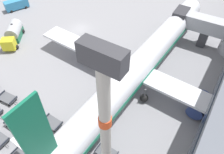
# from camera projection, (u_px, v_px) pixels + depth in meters

# --- Properties ---
(ground_plane) EXTENTS (500.00, 500.00, 0.00)m
(ground_plane) POSITION_uv_depth(u_px,v_px,m) (80.00, 29.00, 48.78)
(ground_plane) COLOR gray
(jet_bridge) EXTENTS (14.21, 4.45, 6.16)m
(jet_bridge) POSITION_uv_depth(u_px,v_px,m) (215.00, 31.00, 41.71)
(jet_bridge) COLOR #A8AAB2
(jet_bridge) RESTS_ON ground_plane
(airplane) EXTENTS (40.06, 47.22, 14.63)m
(airplane) POSITION_uv_depth(u_px,v_px,m) (141.00, 64.00, 35.35)
(airplane) COLOR silver
(airplane) RESTS_ON ground_plane
(fuel_tanker_primary) EXTENTS (6.53, 7.67, 3.31)m
(fuel_tanker_primary) POSITION_uv_depth(u_px,v_px,m) (13.00, 34.00, 45.08)
(fuel_tanker_primary) COLOR yellow
(fuel_tanker_primary) RESTS_ON ground_plane
(service_van) EXTENTS (4.00, 5.93, 2.31)m
(service_van) POSITION_uv_depth(u_px,v_px,m) (17.00, 4.00, 54.22)
(service_van) COLOR teal
(service_van) RESTS_ON ground_plane
(baggage_dolly_row_mid_a_col_c) EXTENTS (3.44, 1.84, 0.92)m
(baggage_dolly_row_mid_a_col_c) POSITION_uv_depth(u_px,v_px,m) (15.00, 124.00, 31.06)
(baggage_dolly_row_mid_a_col_c) COLOR #515459
(baggage_dolly_row_mid_a_col_c) RESTS_ON ground_plane
(baggage_dolly_row_mid_a_col_d) EXTENTS (3.49, 1.97, 0.92)m
(baggage_dolly_row_mid_a_col_d) POSITION_uv_depth(u_px,v_px,m) (38.00, 138.00, 29.59)
(baggage_dolly_row_mid_a_col_d) COLOR #515459
(baggage_dolly_row_mid_a_col_d) RESTS_ON ground_plane
(baggage_dolly_row_mid_a_col_e) EXTENTS (3.47, 1.93, 0.92)m
(baggage_dolly_row_mid_a_col_e) POSITION_uv_depth(u_px,v_px,m) (65.00, 154.00, 28.00)
(baggage_dolly_row_mid_a_col_e) COLOR #515459
(baggage_dolly_row_mid_a_col_e) RESTS_ON ground_plane
(baggage_dolly_row_mid_b_col_b) EXTENTS (3.48, 1.96, 0.92)m
(baggage_dolly_row_mid_b_col_b) POSITION_uv_depth(u_px,v_px,m) (8.00, 98.00, 34.36)
(baggage_dolly_row_mid_b_col_b) COLOR #515459
(baggage_dolly_row_mid_b_col_b) RESTS_ON ground_plane
(baggage_dolly_row_mid_b_col_c) EXTENTS (3.44, 1.84, 0.92)m
(baggage_dolly_row_mid_b_col_c) POSITION_uv_depth(u_px,v_px,m) (29.00, 110.00, 32.78)
(baggage_dolly_row_mid_b_col_c) COLOR #515459
(baggage_dolly_row_mid_b_col_c) RESTS_ON ground_plane
(baggage_dolly_row_mid_b_col_d) EXTENTS (3.42, 1.81, 0.92)m
(baggage_dolly_row_mid_b_col_d) POSITION_uv_depth(u_px,v_px,m) (52.00, 123.00, 31.22)
(baggage_dolly_row_mid_b_col_d) COLOR #515459
(baggage_dolly_row_mid_b_col_d) RESTS_ON ground_plane
(baggage_dolly_row_mid_b_col_e) EXTENTS (3.47, 1.91, 0.92)m
(baggage_dolly_row_mid_b_col_e) POSITION_uv_depth(u_px,v_px,m) (77.00, 137.00, 29.71)
(baggage_dolly_row_mid_b_col_e) COLOR #515459
(baggage_dolly_row_mid_b_col_e) RESTS_ON ground_plane
(baggage_dolly_row_mid_b_col_f) EXTENTS (3.43, 1.81, 0.92)m
(baggage_dolly_row_mid_b_col_f) POSITION_uv_depth(u_px,v_px,m) (107.00, 152.00, 28.12)
(baggage_dolly_row_mid_b_col_f) COLOR #515459
(baggage_dolly_row_mid_b_col_f) RESTS_ON ground_plane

